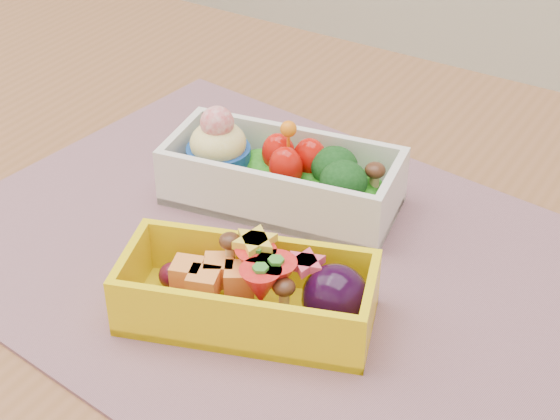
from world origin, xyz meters
The scene contains 4 objects.
table centered at (0.00, 0.00, 0.65)m, with size 1.20×0.80×0.75m.
placemat centered at (0.01, 0.03, 0.75)m, with size 0.46×0.36×0.00m, color #8A5F68.
bento_white centered at (-0.02, 0.09, 0.78)m, with size 0.19×0.11×0.07m.
bento_yellow centered at (0.04, -0.03, 0.78)m, with size 0.18×0.12×0.05m.
Camera 1 is at (0.28, -0.39, 1.14)m, focal length 56.62 mm.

